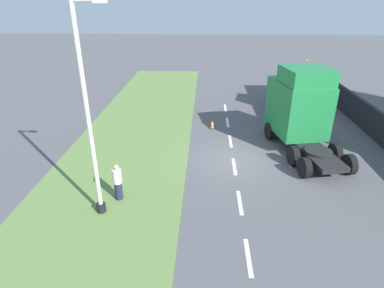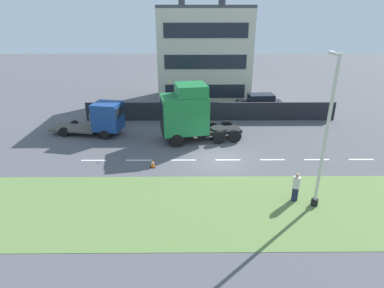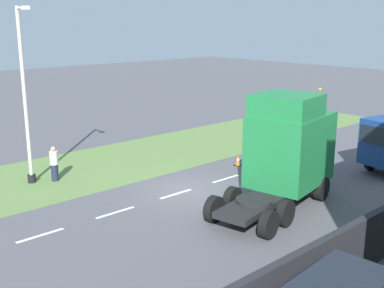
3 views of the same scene
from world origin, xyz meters
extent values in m
plane|color=#515156|center=(0.00, 0.00, 0.00)|extent=(120.00, 120.00, 0.00)
cube|color=#607F42|center=(-6.00, 0.00, 0.01)|extent=(7.00, 44.00, 0.01)
cube|color=white|center=(0.00, -7.10, 0.00)|extent=(0.16, 1.80, 0.00)
cube|color=white|center=(0.00, -3.90, 0.00)|extent=(0.16, 1.80, 0.00)
cube|color=white|center=(0.00, -0.70, 0.00)|extent=(0.16, 1.80, 0.00)
cube|color=white|center=(0.00, 2.50, 0.00)|extent=(0.16, 1.80, 0.00)
cube|color=white|center=(0.00, 5.70, 0.00)|extent=(0.16, 1.80, 0.00)
cube|color=white|center=(0.00, 8.90, 0.00)|extent=(0.16, 1.80, 0.00)
cube|color=#232328|center=(9.00, 0.00, 0.88)|extent=(0.25, 24.00, 1.75)
cube|color=black|center=(4.02, 1.02, 0.67)|extent=(2.58, 6.66, 0.24)
cube|color=#1E7A3D|center=(3.75, 2.46, 2.27)|extent=(3.17, 3.99, 2.96)
cube|color=black|center=(3.41, 4.25, 1.62)|extent=(2.14, 0.46, 1.66)
cube|color=black|center=(3.41, 4.25, 2.92)|extent=(2.26, 0.48, 0.95)
cube|color=#1E7A3D|center=(3.85, 1.93, 4.20)|extent=(2.81, 2.74, 0.90)
sphere|color=orange|center=(4.24, 3.65, 4.72)|extent=(0.14, 0.14, 0.14)
cylinder|color=black|center=(4.29, -0.42, 0.85)|extent=(1.64, 1.64, 0.12)
cylinder|color=black|center=(2.44, 3.04, 0.52)|extent=(0.51, 1.08, 1.04)
cylinder|color=black|center=(4.75, 3.48, 0.52)|extent=(0.51, 1.08, 1.04)
cylinder|color=black|center=(3.08, -0.32, 0.52)|extent=(0.51, 1.08, 1.04)
cylinder|color=black|center=(5.38, 0.12, 0.52)|extent=(0.51, 1.08, 1.04)
cylinder|color=black|center=(3.32, -1.60, 0.52)|extent=(0.51, 1.08, 1.04)
cylinder|color=black|center=(5.63, -1.16, 0.52)|extent=(0.51, 1.08, 1.04)
cube|color=black|center=(4.78, 7.82, 2.17)|extent=(1.78, 0.36, 0.82)
cylinder|color=black|center=(4.04, 9.06, 0.40)|extent=(0.38, 0.83, 0.80)
cylinder|color=black|center=(-5.80, -4.80, 0.20)|extent=(0.38, 0.38, 0.40)
cylinder|color=beige|center=(-5.80, -4.80, 4.07)|extent=(0.17, 0.17, 8.13)
cylinder|color=beige|center=(-5.35, -4.80, 8.03)|extent=(0.90, 0.12, 0.12)
cube|color=silver|center=(-4.90, -4.80, 8.03)|extent=(0.44, 0.20, 0.16)
cylinder|color=#1E233D|center=(-5.30, -3.85, 0.41)|extent=(0.34, 0.34, 0.83)
cylinder|color=beige|center=(-5.30, -3.85, 1.16)|extent=(0.39, 0.39, 0.66)
sphere|color=tan|center=(-5.30, -3.85, 1.60)|extent=(0.22, 0.22, 0.22)
cube|color=black|center=(-1.10, 4.57, 0.01)|extent=(0.36, 0.36, 0.03)
cone|color=orange|center=(-1.10, 4.57, 0.31)|extent=(0.28, 0.28, 0.55)
cylinder|color=white|center=(-1.10, 4.57, 0.33)|extent=(0.17, 0.17, 0.07)
camera|label=1|loc=(-1.57, -15.50, 8.20)|focal=30.00mm
camera|label=2|loc=(-20.72, 2.04, 9.95)|focal=30.00mm
camera|label=3|loc=(15.49, -13.72, 7.49)|focal=45.00mm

